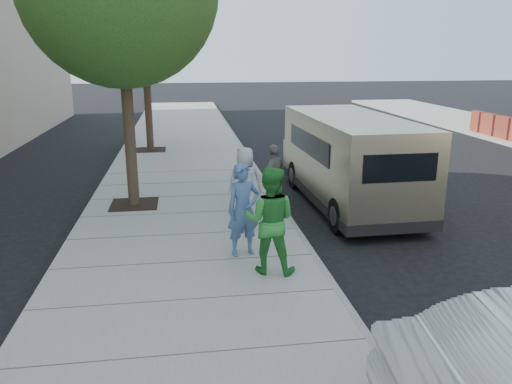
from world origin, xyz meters
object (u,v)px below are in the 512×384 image
van (348,158)px  person_officer (243,210)px  person_green_shirt (270,220)px  parking_meter (244,166)px  person_striped_polo (274,177)px  tree_far (145,27)px  person_gray_shirt (245,183)px

van → person_officer: bearing=-134.5°
person_green_shirt → parking_meter: bearing=-72.0°
van → person_striped_polo: (-2.10, -0.65, -0.28)m
tree_far → person_striped_polo: size_ratio=3.96×
person_officer → person_green_shirt: size_ratio=0.94×
parking_meter → van: bearing=-8.3°
person_striped_polo → person_green_shirt: bearing=25.7°
tree_far → person_green_shirt: (2.71, -12.13, -3.78)m
person_officer → person_gray_shirt: size_ratio=1.07×
tree_far → person_striped_polo: bearing=-67.9°
parking_meter → person_gray_shirt: 0.58m
van → person_green_shirt: size_ratio=3.35×
tree_far → parking_meter: (2.72, -8.50, -3.61)m
person_gray_shirt → van: bearing=-160.8°
person_officer → person_striped_polo: 2.99m
person_striped_polo → parking_meter: bearing=-53.3°
van → person_gray_shirt: 3.11m
person_gray_shirt → parking_meter: bearing=-97.5°
person_officer → person_green_shirt: bearing=-80.6°
van → person_gray_shirt: size_ratio=3.83×
parking_meter → van: 2.90m
parking_meter → person_green_shirt: person_green_shirt is taller
parking_meter → person_gray_shirt: size_ratio=0.93×
tree_far → van: (5.55, -7.87, -3.63)m
tree_far → person_officer: 12.15m
tree_far → person_striped_polo: 9.98m
van → person_green_shirt: (-2.84, -4.26, -0.14)m
van → person_striped_polo: bearing=-164.2°
person_officer → person_green_shirt: person_green_shirt is taller
tree_far → van: size_ratio=1.01×
tree_far → parking_meter: tree_far is taller
parking_meter → person_officer: (-0.37, -2.78, -0.23)m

